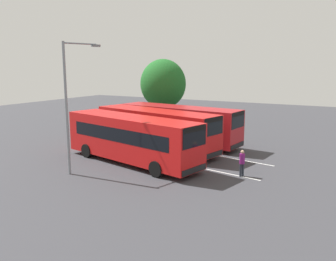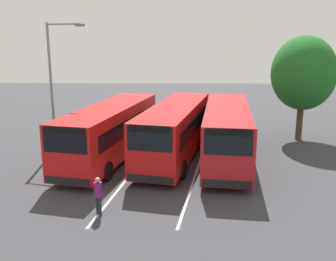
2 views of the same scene
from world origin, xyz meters
name	(u,v)px [view 1 (image 1 of 2)]	position (x,y,z in m)	size (l,w,h in m)	color
ground_plane	(161,152)	(0.00, 0.00, 0.00)	(78.97, 78.97, 0.00)	#38383D
bus_far_left	(131,138)	(-0.21, -3.58, 1.75)	(11.07, 4.70, 3.17)	red
bus_center_left	(156,129)	(-0.59, 0.21, 1.75)	(11.07, 4.67, 3.17)	red
bus_center_right	(179,124)	(-0.15, 3.23, 1.75)	(11.01, 3.67, 3.17)	#AD191E
pedestrian	(242,161)	(7.27, -2.81, 0.94)	(0.45, 0.45, 1.61)	#232833
street_lamp	(70,99)	(-1.98, -7.28, 4.56)	(0.83, 2.52, 7.93)	gray
depot_tree	(163,84)	(-4.98, 8.93, 4.67)	(4.81, 4.33, 7.22)	#4C3823
lane_stripe_outer_left	(149,157)	(0.00, -1.71, 0.00)	(17.18, 0.12, 0.01)	silver
lane_stripe_inner_left	(172,148)	(0.00, 1.71, 0.00)	(17.18, 0.12, 0.01)	silver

